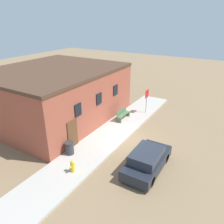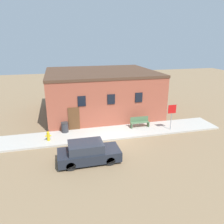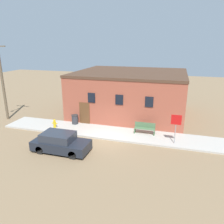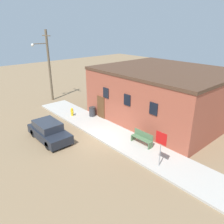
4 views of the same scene
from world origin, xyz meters
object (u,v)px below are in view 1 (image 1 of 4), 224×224
at_px(stop_sign, 147,97).
at_px(trash_bin, 69,148).
at_px(bench, 123,114).
at_px(fire_hydrant, 72,166).
at_px(parked_car, 147,160).

relative_size(stop_sign, trash_bin, 2.59).
bearing_deg(trash_bin, bench, -4.04).
height_order(fire_hydrant, parked_car, parked_car).
distance_m(fire_hydrant, stop_sign, 10.62).
height_order(bench, trash_bin, bench).
xyz_separation_m(fire_hydrant, stop_sign, (10.54, -0.31, 1.24)).
bearing_deg(parked_car, trash_bin, 104.35).
bearing_deg(trash_bin, stop_sign, -10.56).
height_order(stop_sign, trash_bin, stop_sign).
relative_size(fire_hydrant, stop_sign, 0.34).
distance_m(fire_hydrant, parked_car, 4.55).
bearing_deg(bench, trash_bin, 175.96).
bearing_deg(bench, parked_car, -139.55).
relative_size(stop_sign, bench, 1.32).
xyz_separation_m(stop_sign, trash_bin, (-9.19, 1.71, -1.18)).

